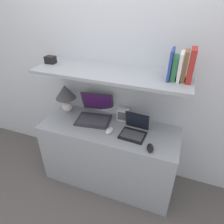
{
  "coord_description": "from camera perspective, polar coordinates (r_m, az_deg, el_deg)",
  "views": [
    {
      "loc": [
        0.6,
        -1.24,
        1.89
      ],
      "look_at": [
        0.03,
        0.27,
        0.91
      ],
      "focal_mm": 32.0,
      "sensor_mm": 36.0,
      "label": 1
    }
  ],
  "objects": [
    {
      "name": "book_green",
      "position": [
        1.66,
        17.5,
        11.91
      ],
      "size": [
        0.04,
        0.14,
        0.18
      ],
      "color": "#2D7042",
      "rests_on": "shelf"
    },
    {
      "name": "book_brown",
      "position": [
        1.65,
        20.17,
        12.25
      ],
      "size": [
        0.03,
        0.12,
        0.23
      ],
      "color": "brown",
      "rests_on": "shelf"
    },
    {
      "name": "ground_plane",
      "position": [
        2.34,
        -3.3,
        -22.61
      ],
      "size": [
        12.0,
        12.0,
        0.0
      ],
      "primitive_type": "plane",
      "color": "#56514C"
    },
    {
      "name": "second_mouse",
      "position": [
        1.76,
        10.85,
        -10.03
      ],
      "size": [
        0.08,
        0.12,
        0.04
      ],
      "color": "black",
      "rests_on": "desk"
    },
    {
      "name": "book_white",
      "position": [
        1.65,
        19.0,
        12.18
      ],
      "size": [
        0.02,
        0.16,
        0.22
      ],
      "color": "silver",
      "rests_on": "shelf"
    },
    {
      "name": "back_riser",
      "position": [
        2.28,
        1.77,
        -2.38
      ],
      "size": [
        1.39,
        0.04,
        1.26
      ],
      "color": "silver",
      "rests_on": "ground_plane"
    },
    {
      "name": "desk",
      "position": [
        2.23,
        -0.8,
        -11.97
      ],
      "size": [
        1.39,
        0.53,
        0.72
      ],
      "color": "#999EA3",
      "rests_on": "ground_plane"
    },
    {
      "name": "book_red",
      "position": [
        1.65,
        21.76,
        12.26
      ],
      "size": [
        0.04,
        0.16,
        0.25
      ],
      "color": "#A82823",
      "rests_on": "shelf"
    },
    {
      "name": "table_lamp",
      "position": [
        2.23,
        -13.13,
        4.87
      ],
      "size": [
        0.22,
        0.22,
        0.32
      ],
      "color": "white",
      "rests_on": "desk"
    },
    {
      "name": "computer_mouse",
      "position": [
        1.92,
        -0.8,
        -5.35
      ],
      "size": [
        0.07,
        0.11,
        0.04
      ],
      "color": "white",
      "rests_on": "desk"
    },
    {
      "name": "laptop_large",
      "position": [
        2.12,
        -4.94,
        -0.52
      ],
      "size": [
        0.4,
        0.4,
        0.26
      ],
      "color": "#333338",
      "rests_on": "desk"
    },
    {
      "name": "book_blue",
      "position": [
        1.65,
        16.46,
        12.94
      ],
      "size": [
        0.02,
        0.17,
        0.24
      ],
      "color": "#284293",
      "rests_on": "shelf"
    },
    {
      "name": "router_box",
      "position": [
        2.08,
        3.11,
        -0.72
      ],
      "size": [
        0.11,
        0.07,
        0.13
      ],
      "color": "white",
      "rests_on": "desk"
    },
    {
      "name": "shelf",
      "position": [
        1.8,
        -0.23,
        11.19
      ],
      "size": [
        1.39,
        0.48,
        0.03
      ],
      "color": "#999EA3",
      "rests_on": "back_riser"
    },
    {
      "name": "laptop_small",
      "position": [
        1.9,
        6.32,
        -5.26
      ],
      "size": [
        0.25,
        0.24,
        0.19
      ],
      "color": "black",
      "rests_on": "desk"
    },
    {
      "name": "wall_back",
      "position": [
        2.06,
        2.45,
        11.62
      ],
      "size": [
        6.0,
        0.05,
        2.4
      ],
      "color": "silver",
      "rests_on": "ground_plane"
    },
    {
      "name": "shelf_gadget",
      "position": [
        2.08,
        -17.17,
        14.07
      ],
      "size": [
        0.09,
        0.08,
        0.07
      ],
      "color": "black",
      "rests_on": "shelf"
    }
  ]
}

